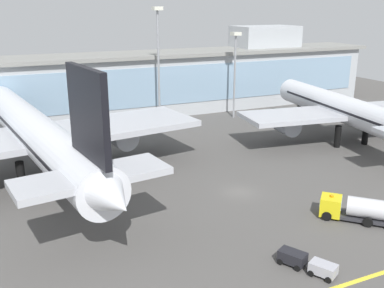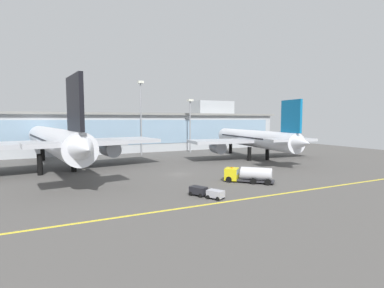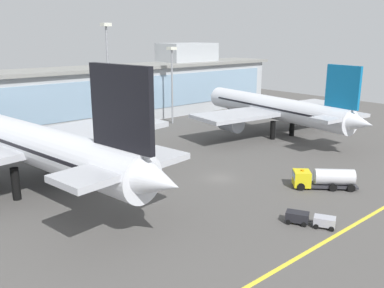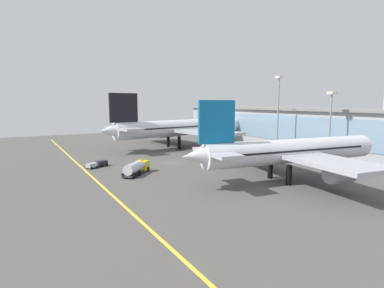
{
  "view_description": "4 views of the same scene",
  "coord_description": "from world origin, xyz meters",
  "px_view_note": "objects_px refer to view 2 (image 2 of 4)",
  "views": [
    {
      "loc": [
        -28.8,
        -47.47,
        24.06
      ],
      "look_at": [
        -3.25,
        8.44,
        4.85
      ],
      "focal_mm": 41.45,
      "sensor_mm": 36.0,
      "label": 1
    },
    {
      "loc": [
        -24.33,
        -56.42,
        11.7
      ],
      "look_at": [
        9.09,
        12.68,
        5.19
      ],
      "focal_mm": 27.3,
      "sensor_mm": 36.0,
      "label": 2
    },
    {
      "loc": [
        -43.19,
        -42.97,
        21.63
      ],
      "look_at": [
        0.19,
        6.76,
        4.11
      ],
      "focal_mm": 38.72,
      "sensor_mm": 36.0,
      "label": 3
    },
    {
      "loc": [
        72.8,
        -36.14,
        15.88
      ],
      "look_at": [
        -1.4,
        7.09,
        4.32
      ],
      "focal_mm": 29.02,
      "sensor_mm": 36.0,
      "label": 4
    }
  ],
  "objects_px": {
    "baggage_tug_near": "(206,192)",
    "apron_light_mast_west": "(141,107)",
    "airliner_near_right": "(254,139)",
    "airliner_near_left": "(54,141)",
    "fuel_tanker_truck": "(247,174)",
    "apron_light_mast_centre": "(190,116)"
  },
  "relations": [
    {
      "from": "apron_light_mast_west",
      "to": "apron_light_mast_centre",
      "type": "relative_size",
      "value": 1.28
    },
    {
      "from": "airliner_near_left",
      "to": "fuel_tanker_truck",
      "type": "bearing_deg",
      "value": -139.87
    },
    {
      "from": "baggage_tug_near",
      "to": "apron_light_mast_west",
      "type": "xyz_separation_m",
      "value": [
        5.78,
        54.81,
        14.84
      ]
    },
    {
      "from": "airliner_near_right",
      "to": "fuel_tanker_truck",
      "type": "height_order",
      "value": "airliner_near_right"
    },
    {
      "from": "airliner_near_left",
      "to": "baggage_tug_near",
      "type": "bearing_deg",
      "value": -157.67
    },
    {
      "from": "fuel_tanker_truck",
      "to": "apron_light_mast_west",
      "type": "height_order",
      "value": "apron_light_mast_west"
    },
    {
      "from": "airliner_near_right",
      "to": "fuel_tanker_truck",
      "type": "bearing_deg",
      "value": 147.98
    },
    {
      "from": "airliner_near_left",
      "to": "fuel_tanker_truck",
      "type": "height_order",
      "value": "airliner_near_left"
    },
    {
      "from": "apron_light_mast_west",
      "to": "airliner_near_right",
      "type": "bearing_deg",
      "value": -41.12
    },
    {
      "from": "apron_light_mast_west",
      "to": "airliner_near_left",
      "type": "bearing_deg",
      "value": -142.01
    },
    {
      "from": "baggage_tug_near",
      "to": "apron_light_mast_centre",
      "type": "height_order",
      "value": "apron_light_mast_centre"
    },
    {
      "from": "fuel_tanker_truck",
      "to": "airliner_near_right",
      "type": "bearing_deg",
      "value": -84.05
    },
    {
      "from": "baggage_tug_near",
      "to": "apron_light_mast_west",
      "type": "relative_size",
      "value": 0.24
    },
    {
      "from": "airliner_near_right",
      "to": "apron_light_mast_centre",
      "type": "relative_size",
      "value": 2.55
    },
    {
      "from": "airliner_near_right",
      "to": "baggage_tug_near",
      "type": "distance_m",
      "value": 45.59
    },
    {
      "from": "apron_light_mast_west",
      "to": "apron_light_mast_centre",
      "type": "height_order",
      "value": "apron_light_mast_west"
    },
    {
      "from": "airliner_near_right",
      "to": "apron_light_mast_west",
      "type": "height_order",
      "value": "apron_light_mast_west"
    },
    {
      "from": "baggage_tug_near",
      "to": "apron_light_mast_centre",
      "type": "bearing_deg",
      "value": -50.54
    },
    {
      "from": "fuel_tanker_truck",
      "to": "apron_light_mast_west",
      "type": "relative_size",
      "value": 0.34
    },
    {
      "from": "airliner_near_right",
      "to": "apron_light_mast_centre",
      "type": "distance_m",
      "value": 26.94
    },
    {
      "from": "airliner_near_right",
      "to": "apron_light_mast_west",
      "type": "distance_m",
      "value": 37.23
    },
    {
      "from": "airliner_near_right",
      "to": "baggage_tug_near",
      "type": "height_order",
      "value": "airliner_near_right"
    }
  ]
}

